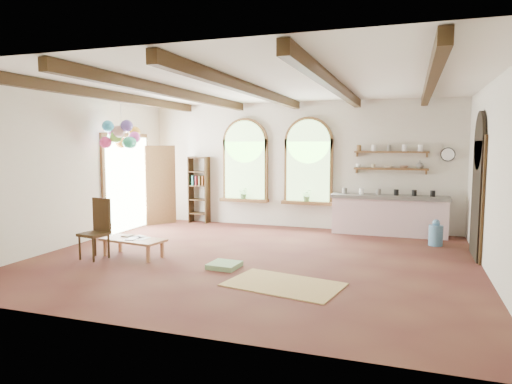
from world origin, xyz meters
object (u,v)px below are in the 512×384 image
at_px(balloon_cluster, 121,135).
at_px(side_chair, 95,241).
at_px(coffee_table, 133,241).
at_px(kitchen_counter, 389,215).

bearing_deg(balloon_cluster, side_chair, -71.09).
height_order(coffee_table, balloon_cluster, balloon_cluster).
relative_size(kitchen_counter, balloon_cluster, 2.31).
height_order(kitchen_counter, side_chair, side_chair).
bearing_deg(side_chair, balloon_cluster, 108.91).
xyz_separation_m(kitchen_counter, coffee_table, (-4.50, -3.78, -0.17)).
height_order(coffee_table, side_chair, side_chair).
bearing_deg(side_chair, kitchen_counter, 39.03).
xyz_separation_m(side_chair, balloon_cluster, (-0.61, 1.79, 2.01)).
height_order(side_chair, balloon_cluster, balloon_cluster).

